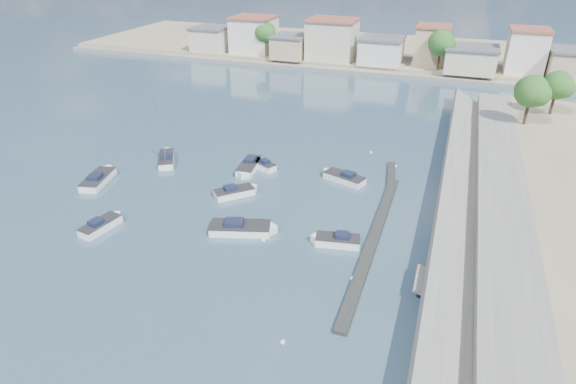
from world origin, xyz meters
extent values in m
plane|color=#293F53|center=(0.00, 40.00, 0.00)|extent=(400.00, 400.00, 0.00)
cube|color=slate|center=(18.50, 13.00, 0.90)|extent=(5.00, 90.00, 1.80)
cube|color=slate|center=(14.15, 13.00, 0.90)|extent=(4.17, 90.00, 2.86)
cube|color=slate|center=(14.00, 4.00, 0.40)|extent=(5.31, 3.50, 1.94)
cube|color=black|center=(7.00, 10.00, 0.17)|extent=(1.00, 26.00, 0.35)
cube|color=black|center=(6.50, 24.00, 0.15)|extent=(2.00, 8.05, 0.30)
cube|color=gray|center=(0.00, 92.00, 0.70)|extent=(160.00, 40.00, 1.40)
cube|color=slate|center=(0.00, 71.00, 0.40)|extent=(160.00, 2.50, 0.80)
cube|color=beige|center=(-44.00, 76.00, 3.90)|extent=(8.00, 8.00, 5.00)
cube|color=#595960|center=(-44.00, 76.00, 6.58)|extent=(8.48, 8.48, 0.35)
cube|color=silver|center=(-34.00, 78.00, 5.15)|extent=(9.00, 9.00, 7.50)
cube|color=#99513D|center=(-34.00, 78.00, 9.08)|extent=(9.54, 9.54, 0.35)
cube|color=tan|center=(-24.00, 75.00, 3.65)|extent=(7.00, 8.00, 4.50)
cube|color=#595960|center=(-24.00, 75.00, 6.08)|extent=(7.42, 8.48, 0.35)
cube|color=beige|center=(-15.00, 77.00, 5.40)|extent=(10.00, 9.00, 8.00)
cube|color=#99513D|center=(-15.00, 77.00, 9.58)|extent=(10.60, 9.54, 0.35)
cube|color=silver|center=(-4.00, 76.00, 3.90)|extent=(8.50, 8.50, 5.00)
cube|color=#595960|center=(-4.00, 76.00, 6.58)|extent=(9.01, 9.01, 0.35)
cube|color=tan|center=(6.00, 79.00, 5.15)|extent=(6.50, 7.50, 7.50)
cube|color=#99513D|center=(6.00, 79.00, 9.08)|extent=(6.89, 7.95, 0.35)
cube|color=beige|center=(14.00, 75.00, 3.65)|extent=(9.50, 9.00, 4.50)
cube|color=#595960|center=(14.00, 75.00, 6.08)|extent=(10.07, 9.54, 0.35)
cube|color=silver|center=(24.00, 78.00, 5.40)|extent=(7.00, 8.00, 8.00)
cube|color=#99513D|center=(24.00, 78.00, 9.58)|extent=(7.42, 8.48, 0.35)
cube|color=tan|center=(32.00, 76.00, 3.90)|extent=(8.00, 9.00, 5.00)
cube|color=#595960|center=(32.00, 76.00, 6.58)|extent=(8.48, 9.54, 0.35)
cylinder|color=#38281E|center=(-30.00, 75.00, 3.09)|extent=(0.44, 0.44, 3.38)
sphere|color=#214F1A|center=(-30.00, 75.00, 6.43)|extent=(4.80, 4.80, 4.80)
sphere|color=#214F1A|center=(-29.10, 74.40, 6.20)|extent=(3.60, 3.60, 3.60)
sphere|color=#214F1A|center=(-30.75, 75.45, 6.58)|extent=(3.30, 3.30, 3.30)
cylinder|color=#38281E|center=(-12.00, 78.00, 2.86)|extent=(0.44, 0.44, 2.93)
sphere|color=#214F1A|center=(-12.00, 78.00, 5.75)|extent=(4.16, 4.16, 4.16)
sphere|color=#214F1A|center=(-11.22, 77.48, 5.56)|extent=(3.12, 3.12, 3.12)
sphere|color=#214F1A|center=(-12.65, 78.39, 5.88)|extent=(2.86, 2.86, 2.86)
cylinder|color=#38281E|center=(8.00, 74.00, 3.20)|extent=(0.44, 0.44, 3.60)
sphere|color=#214F1A|center=(8.00, 74.00, 6.76)|extent=(5.12, 5.12, 5.12)
sphere|color=#214F1A|center=(8.96, 73.36, 6.52)|extent=(3.84, 3.84, 3.84)
sphere|color=#214F1A|center=(7.20, 74.48, 6.92)|extent=(3.52, 3.52, 3.52)
cylinder|color=#38281E|center=(24.00, 77.00, 2.97)|extent=(0.44, 0.44, 3.15)
sphere|color=#214F1A|center=(24.00, 77.00, 6.09)|extent=(4.48, 4.48, 4.48)
sphere|color=#214F1A|center=(24.84, 76.44, 5.88)|extent=(3.36, 3.36, 3.36)
sphere|color=#214F1A|center=(23.30, 77.42, 6.23)|extent=(3.08, 3.08, 3.08)
cylinder|color=#38281E|center=(22.00, 44.00, 3.38)|extent=(0.44, 0.44, 3.15)
sphere|color=#214F1A|center=(22.00, 44.00, 6.49)|extent=(4.48, 4.48, 4.48)
sphere|color=#214F1A|center=(22.84, 43.44, 6.28)|extent=(3.36, 3.36, 3.36)
sphere|color=#214F1A|center=(21.30, 44.42, 6.63)|extent=(3.08, 3.08, 3.08)
cylinder|color=#38281E|center=(26.00, 50.00, 3.26)|extent=(0.44, 0.44, 2.93)
sphere|color=#214F1A|center=(26.00, 50.00, 6.15)|extent=(4.16, 4.16, 4.16)
sphere|color=#214F1A|center=(26.78, 49.48, 5.96)|extent=(3.12, 3.12, 3.12)
sphere|color=#214F1A|center=(25.35, 50.39, 6.29)|extent=(2.86, 2.86, 2.86)
cube|color=white|center=(-18.41, 3.02, 0.30)|extent=(2.31, 4.38, 1.00)
cube|color=white|center=(-18.11, 4.78, 0.30)|extent=(1.61, 1.61, 1.00)
cube|color=#262628|center=(-18.41, 3.02, 0.80)|extent=(2.34, 4.39, 0.08)
cube|color=#192037|center=(-18.48, 2.61, 1.04)|extent=(1.21, 1.40, 0.48)
cube|color=white|center=(-9.10, 13.67, 0.30)|extent=(4.29, 4.27, 1.00)
cube|color=white|center=(-7.79, 14.96, 0.30)|extent=(1.24, 1.24, 1.00)
cube|color=#262628|center=(-9.10, 13.67, 0.80)|extent=(4.31, 4.29, 0.08)
cube|color=#192037|center=(-9.40, 13.37, 1.04)|extent=(1.68, 1.68, 0.48)
cube|color=white|center=(1.51, 21.21, 0.30)|extent=(5.19, 3.36, 1.00)
cube|color=white|center=(-0.46, 21.91, 0.30)|extent=(1.74, 1.74, 1.00)
cube|color=#262628|center=(1.51, 21.21, 0.80)|extent=(5.20, 3.40, 0.08)
cube|color=#192037|center=(1.97, 21.05, 1.04)|extent=(1.75, 1.56, 0.48)
cube|color=white|center=(4.00, 8.21, 0.30)|extent=(4.30, 2.36, 1.00)
cube|color=white|center=(2.29, 7.90, 0.30)|extent=(1.64, 1.64, 1.00)
cube|color=#262628|center=(4.00, 8.21, 0.80)|extent=(4.31, 2.40, 0.08)
cube|color=#192037|center=(4.40, 8.28, 1.04)|extent=(1.39, 1.23, 0.48)
cube|color=white|center=(-25.35, 11.29, 0.30)|extent=(3.34, 5.75, 1.00)
cube|color=white|center=(-25.89, 13.54, 0.30)|extent=(2.08, 2.08, 1.00)
cube|color=#262628|center=(-25.35, 11.29, 0.80)|extent=(3.39, 5.76, 0.08)
cube|color=#192037|center=(-25.22, 10.77, 1.04)|extent=(1.67, 1.89, 0.48)
cube|color=white|center=(-8.73, 21.29, 0.30)|extent=(3.70, 2.79, 1.00)
cube|color=white|center=(-10.05, 21.96, 0.30)|extent=(1.23, 1.23, 1.00)
cube|color=#262628|center=(-8.73, 21.29, 0.80)|extent=(3.71, 2.81, 0.08)
cube|color=#192037|center=(-8.42, 21.14, 1.04)|extent=(1.31, 1.23, 0.48)
cube|color=white|center=(-10.29, 20.56, 0.30)|extent=(2.50, 5.34, 1.00)
cube|color=white|center=(-10.04, 18.35, 0.30)|extent=(1.94, 1.94, 1.00)
cube|color=#262628|center=(-10.29, 20.56, 0.80)|extent=(2.54, 5.34, 0.08)
cube|color=#192037|center=(-10.34, 21.08, 1.04)|extent=(1.37, 1.67, 0.48)
cube|color=white|center=(-5.38, 7.17, 0.30)|extent=(6.18, 3.84, 1.00)
cube|color=white|center=(-3.01, 7.89, 0.30)|extent=(2.17, 2.17, 1.00)
cube|color=#262628|center=(-5.38, 7.17, 0.80)|extent=(6.19, 3.88, 0.08)
cube|color=#192037|center=(-5.93, 7.00, 1.04)|extent=(2.06, 1.84, 0.48)
cube|color=white|center=(-21.02, 18.95, 0.30)|extent=(4.10, 5.35, 1.00)
cube|color=white|center=(-22.16, 20.92, 0.30)|extent=(1.49, 1.49, 1.00)
cube|color=#262628|center=(-21.02, 18.95, 0.80)|extent=(4.13, 5.37, 0.08)
cube|color=#192037|center=(-20.76, 18.50, 1.04)|extent=(1.71, 1.88, 0.48)
cylinder|color=silver|center=(-21.02, 18.95, 4.80)|extent=(0.12, 0.12, 8.00)
cylinder|color=silver|center=(-20.41, 17.91, 1.50)|extent=(1.28, 2.12, 0.08)
sphere|color=white|center=(6.41, 3.62, 0.05)|extent=(0.39, 0.39, 0.39)
sphere|color=white|center=(-2.72, 6.49, 0.05)|extent=(0.39, 0.39, 0.39)
sphere|color=white|center=(3.39, -4.98, 0.05)|extent=(0.39, 0.39, 0.39)
sphere|color=white|center=(13.00, 22.29, 0.05)|extent=(0.39, 0.39, 0.39)
sphere|color=white|center=(2.86, 30.53, 0.05)|extent=(0.39, 0.39, 0.39)
sphere|color=white|center=(6.53, 27.27, 0.05)|extent=(0.39, 0.39, 0.39)
camera|label=1|loc=(12.06, -28.32, 25.22)|focal=30.00mm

